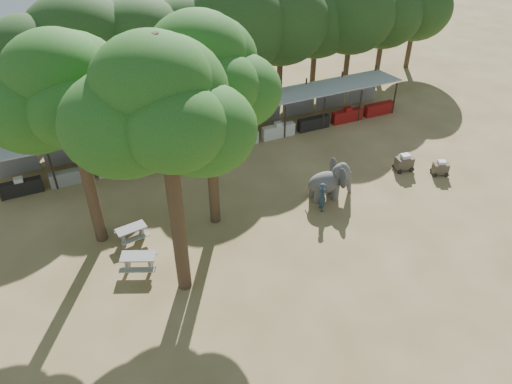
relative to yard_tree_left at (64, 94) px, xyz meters
name	(u,v)px	position (x,y,z in m)	size (l,w,h in m)	color
ground	(317,276)	(9.13, -7.19, -8.20)	(100.00, 100.00, 0.00)	brown
vendor_stalls	(217,128)	(9.13, 6.65, -7.02)	(28.00, 2.99, 2.80)	#979A9F
yard_tree_left	(64,94)	(0.00, 0.00, 0.00)	(7.10, 6.90, 11.02)	#332316
yard_tree_center	(159,108)	(3.00, -5.00, 1.01)	(7.10, 6.90, 12.04)	#332316
yard_tree_back	(202,73)	(6.00, -1.00, 0.34)	(7.10, 6.90, 11.36)	#332316
backdrop_trees	(188,40)	(9.13, 11.81, -2.69)	(46.46, 5.95, 8.33)	#332316
elephant	(330,181)	(13.00, -1.78, -7.12)	(2.86, 2.17, 2.16)	#464344
handler	(322,197)	(11.95, -2.72, -7.30)	(0.65, 0.43, 1.81)	#26384C
picnic_table_near	(139,260)	(1.46, -3.20, -7.65)	(2.13, 2.04, 0.84)	gray
picnic_table_far	(132,232)	(1.60, -0.91, -7.70)	(1.73, 1.60, 0.77)	gray
cart_front	(441,168)	(20.48, -2.59, -7.71)	(1.19, 0.99, 0.99)	#3E3429
cart_back	(404,162)	(18.72, -1.27, -7.64)	(1.26, 0.92, 1.14)	#3E3429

